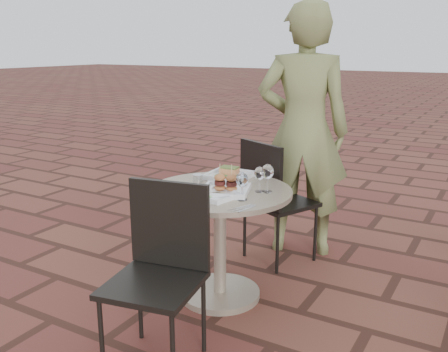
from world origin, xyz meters
The scene contains 13 objects.
ground centered at (0.00, 0.00, 0.00)m, with size 60.00×60.00×0.00m, color #5A2F23.
cafe_table centered at (-0.12, -0.07, 0.48)m, with size 0.90×0.90×0.73m.
chair_far centered at (-0.07, 0.59, 0.55)m, with size 0.58×0.58×0.93m.
chair_near centered at (-0.05, -0.77, 0.55)m, with size 0.51×0.51×0.93m.
diner centered at (0.03, 0.92, 0.96)m, with size 0.70×0.46×1.92m, color #65693A.
plate_salmon centered at (-0.21, 0.21, 0.75)m, with size 0.28×0.28×0.08m.
plate_sliders centered at (-0.05, -0.12, 0.76)m, with size 0.35×0.35×0.18m.
plate_tuna centered at (-0.05, -0.22, 0.74)m, with size 0.28×0.28×0.03m.
wine_glass_right centered at (0.10, -0.19, 0.85)m, with size 0.07×0.07×0.16m.
wine_glass_mid centered at (0.12, 0.01, 0.84)m, with size 0.07×0.07×0.16m.
wine_glass_far centered at (0.16, 0.03, 0.85)m, with size 0.07×0.07×0.17m.
steel_ramekin centered at (-0.33, 0.01, 0.76)m, with size 0.07×0.07×0.05m, color silver.
cutlery_set centered at (0.18, -0.33, 0.73)m, with size 0.08×0.18×0.00m, color silver, non-canonical shape.
Camera 1 is at (1.39, -2.63, 1.60)m, focal length 40.00 mm.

